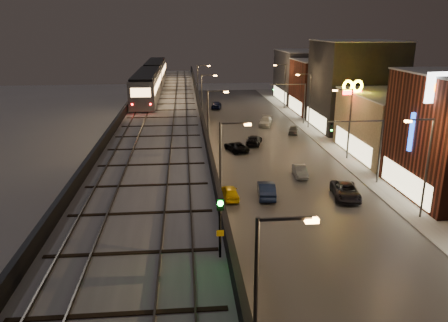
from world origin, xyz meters
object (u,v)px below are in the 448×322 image
car_far_white (216,105)px  car_onc_silver (300,171)px  rail_signal (220,216)px  car_onc_white (265,122)px  subway_train (152,78)px  car_near_white (266,190)px  sign_citgo (437,104)px  car_onc_dark (346,192)px  car_taxi (230,193)px  car_mid_silver (236,147)px  car_onc_red (294,130)px  car_mid_dark (254,140)px

car_far_white → car_onc_silver: car_far_white is taller
rail_signal → car_onc_white: size_ratio=0.57×
subway_train → car_onc_silver: 31.64m
car_near_white → car_onc_white: 32.69m
car_near_white → sign_citgo: bearing=171.4°
car_onc_dark → car_onc_white: car_onc_dark is taller
rail_signal → car_onc_silver: 31.98m
car_near_white → car_onc_dark: bearing=178.8°
car_taxi → car_onc_silver: car_taxi is taller
car_mid_silver → car_onc_white: car_onc_white is taller
car_onc_silver → sign_citgo: sign_citgo is taller
rail_signal → car_onc_dark: (14.17, 21.96, -7.86)m
subway_train → car_mid_silver: size_ratio=8.44×
car_taxi → car_onc_red: bearing=-118.6°
car_near_white → car_mid_dark: car_near_white is taller
car_mid_silver → car_onc_white: (6.86, 15.38, 0.07)m
car_onc_silver → car_onc_white: size_ratio=0.76×
car_taxi → subway_train: bearing=-75.8°
car_far_white → sign_citgo: bearing=115.4°
car_mid_dark → rail_signal: bearing=95.7°
car_onc_silver → car_onc_red: size_ratio=1.04×
car_onc_silver → car_onc_white: 26.36m
subway_train → car_onc_white: bearing=4.3°
car_onc_dark → subway_train: bearing=132.7°
sign_citgo → car_mid_silver: bearing=126.4°
car_far_white → car_near_white: bearing=100.6°
car_mid_dark → car_onc_silver: 14.37m
car_mid_silver → sign_citgo: sign_citgo is taller
car_far_white → car_onc_white: (7.16, -16.70, -0.06)m
car_near_white → car_onc_silver: (4.92, 5.82, -0.14)m
rail_signal → car_mid_silver: size_ratio=0.61×
car_mid_silver → car_onc_red: bearing=-155.7°
subway_train → car_onc_red: size_ratio=10.80×
car_near_white → car_onc_dark: (7.69, -1.02, -0.02)m
sign_citgo → car_mid_dark: bearing=117.4°
car_far_white → car_onc_silver: 43.50m
subway_train → sign_citgo: size_ratio=3.08×
subway_train → car_onc_white: (18.70, 1.40, -7.77)m
car_onc_silver → sign_citgo: bearing=-42.2°
car_far_white → car_onc_dark: bearing=109.3°
car_mid_dark → sign_citgo: sign_citgo is taller
subway_train → car_mid_silver: (11.84, -13.98, -7.85)m
car_taxi → sign_citgo: (17.76, -3.62, 9.08)m
car_mid_dark → car_onc_white: (3.93, 12.29, 0.03)m
car_taxi → car_far_white: size_ratio=0.84×
car_onc_dark → car_near_white: bearing=-177.8°
rail_signal → car_taxi: 24.35m
subway_train → rail_signal: subway_train is taller
car_mid_silver → car_onc_white: size_ratio=0.94×
car_near_white → sign_citgo: 17.15m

